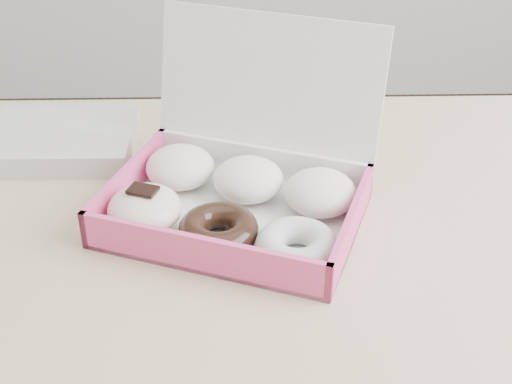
{
  "coord_description": "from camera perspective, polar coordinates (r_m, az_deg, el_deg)",
  "views": [
    {
      "loc": [
        -0.14,
        -0.77,
        1.3
      ],
      "look_at": [
        -0.12,
        -0.0,
        0.81
      ],
      "focal_mm": 50.0,
      "sensor_mm": 36.0,
      "label": 1
    }
  ],
  "objects": [
    {
      "name": "table",
      "position": [
        1.0,
        6.98,
        -6.44
      ],
      "size": [
        1.2,
        0.8,
        0.75
      ],
      "color": "#CAB585",
      "rests_on": "ground"
    },
    {
      "name": "donut_box",
      "position": [
        0.96,
        -1.56,
        0.15
      ],
      "size": [
        0.4,
        0.38,
        0.24
      ],
      "rotation": [
        0.0,
        0.0,
        -0.35
      ],
      "color": "white",
      "rests_on": "table"
    },
    {
      "name": "newspapers",
      "position": [
        1.16,
        -15.26,
        4.04
      ],
      "size": [
        0.22,
        0.18,
        0.04
      ],
      "primitive_type": "cube",
      "rotation": [
        0.0,
        0.0,
        -0.01
      ],
      "color": "white",
      "rests_on": "table"
    }
  ]
}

